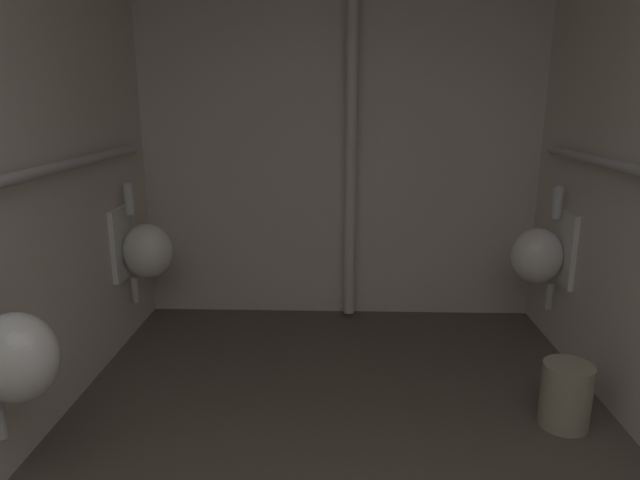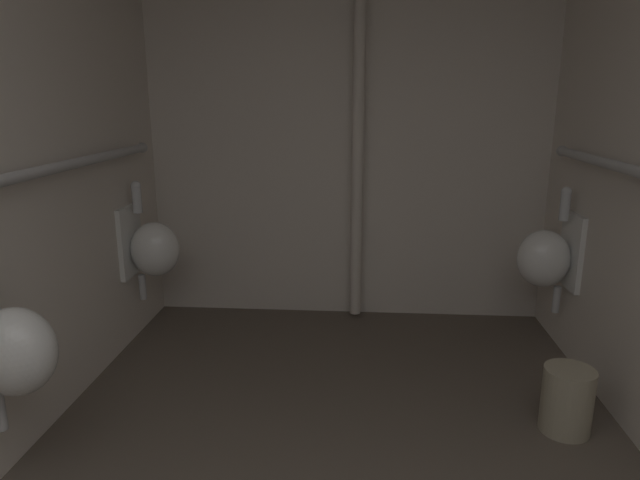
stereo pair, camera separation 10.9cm
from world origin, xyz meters
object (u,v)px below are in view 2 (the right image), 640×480
at_px(urinal_left_mid, 10,349).
at_px(urinal_right_mid, 547,257).
at_px(urinal_left_far, 151,247).
at_px(standpipe_back_wall, 358,135).
at_px(waste_bin, 567,400).

height_order(urinal_left_mid, urinal_right_mid, same).
distance_m(urinal_left_mid, urinal_left_far, 1.44).
bearing_deg(urinal_right_mid, urinal_left_mid, -149.38).
bearing_deg(urinal_left_far, standpipe_back_wall, 19.71).
bearing_deg(urinal_left_mid, urinal_right_mid, 30.62).
distance_m(urinal_left_far, waste_bin, 2.46).
relative_size(urinal_right_mid, standpipe_back_wall, 0.31).
bearing_deg(urinal_left_mid, standpipe_back_wall, 56.32).
bearing_deg(urinal_left_far, urinal_left_mid, -90.00).
distance_m(urinal_right_mid, standpipe_back_wall, 1.39).
distance_m(urinal_left_mid, waste_bin, 2.36).
height_order(urinal_left_mid, urinal_left_far, same).
distance_m(urinal_right_mid, waste_bin, 0.96).
bearing_deg(waste_bin, urinal_left_far, 158.67).
relative_size(urinal_right_mid, waste_bin, 2.44).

